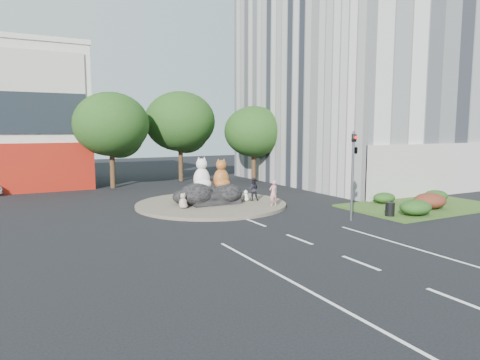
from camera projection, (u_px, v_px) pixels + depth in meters
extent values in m
plane|color=black|center=(299.00, 239.00, 19.89)|extent=(120.00, 120.00, 0.00)
cylinder|color=brown|center=(211.00, 204.00, 28.65)|extent=(10.00, 10.00, 0.20)
cube|color=silver|center=(374.00, 0.00, 41.16)|extent=(20.00, 20.00, 35.00)
cube|color=#2D4B19|center=(421.00, 206.00, 28.10)|extent=(10.00, 6.00, 0.12)
cylinder|color=#382314|center=(112.00, 167.00, 37.10)|extent=(0.44, 0.44, 3.74)
ellipsoid|color=#1A3B13|center=(111.00, 124.00, 36.66)|extent=(6.46, 6.46, 5.49)
sphere|color=#1A3B13|center=(119.00, 134.00, 37.58)|extent=(4.25, 4.25, 4.25)
sphere|color=#1A3B13|center=(103.00, 131.00, 36.15)|extent=(3.74, 3.74, 3.74)
cylinder|color=#382314|center=(181.00, 161.00, 42.10)|extent=(0.44, 0.44, 3.96)
ellipsoid|color=#1A3B13|center=(180.00, 121.00, 41.64)|extent=(6.84, 6.84, 5.81)
sphere|color=#1A3B13|center=(186.00, 131.00, 42.56)|extent=(4.50, 4.50, 4.50)
sphere|color=#1A3B13|center=(174.00, 128.00, 41.13)|extent=(3.96, 3.96, 3.96)
cylinder|color=#382314|center=(254.00, 165.00, 41.42)|extent=(0.44, 0.44, 3.30)
ellipsoid|color=#1A3B13|center=(254.00, 132.00, 41.04)|extent=(5.70, 5.70, 4.84)
sphere|color=#1A3B13|center=(258.00, 139.00, 41.94)|extent=(3.75, 3.75, 3.75)
sphere|color=#1A3B13|center=(249.00, 137.00, 40.51)|extent=(3.30, 3.30, 3.30)
ellipsoid|color=#1A3B13|center=(416.00, 207.00, 24.89)|extent=(2.00, 1.60, 0.90)
ellipsoid|color=#431D11|center=(430.00, 201.00, 26.92)|extent=(2.20, 1.76, 0.99)
ellipsoid|color=#1A3B13|center=(436.00, 196.00, 29.42)|extent=(1.80, 1.44, 0.81)
ellipsoid|color=#1A3B13|center=(384.00, 198.00, 28.93)|extent=(1.60, 1.28, 0.72)
cylinder|color=#595B60|center=(352.00, 176.00, 23.67)|extent=(0.14, 0.14, 5.00)
imported|color=black|center=(353.00, 146.00, 23.47)|extent=(0.21, 0.26, 1.30)
imported|color=black|center=(356.00, 149.00, 23.59)|extent=(0.26, 1.24, 0.50)
sphere|color=red|center=(356.00, 138.00, 23.26)|extent=(0.18, 0.18, 0.18)
cylinder|color=#595B60|center=(378.00, 144.00, 32.48)|extent=(0.18, 0.18, 8.00)
cylinder|color=#595B60|center=(370.00, 90.00, 31.54)|extent=(2.00, 0.12, 0.12)
cube|color=silver|center=(360.00, 91.00, 31.09)|extent=(0.50, 0.22, 0.12)
imported|color=tan|center=(273.00, 193.00, 27.37)|extent=(0.63, 0.44, 1.66)
imported|color=black|center=(253.00, 189.00, 29.45)|extent=(0.95, 0.88, 1.58)
cylinder|color=black|center=(390.00, 209.00, 24.66)|extent=(0.67, 0.67, 0.79)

